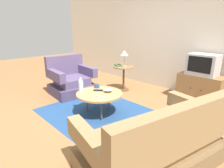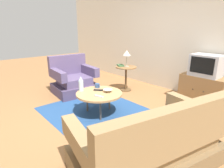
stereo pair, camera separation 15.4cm
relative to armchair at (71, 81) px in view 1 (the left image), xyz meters
name	(u,v)px [view 1 (the left image)]	position (x,y,z in m)	size (l,w,h in m)	color
ground_plane	(101,114)	(1.42, -0.25, -0.31)	(16.00, 16.00, 0.00)	olive
back_wall	(171,37)	(1.42, 2.10, 1.04)	(9.00, 0.12, 2.70)	beige
area_rug	(100,113)	(1.37, -0.23, -0.31)	(2.13, 1.75, 0.00)	navy
armchair	(71,81)	(0.00, 0.00, 0.00)	(0.92, 1.03, 0.91)	#4B3E5C
couch	(157,144)	(2.88, -0.65, -0.02)	(1.29, 1.88, 0.91)	brown
coffee_table	(99,94)	(1.37, -0.23, 0.08)	(0.86, 0.86, 0.42)	tan
side_table	(124,73)	(0.74, 1.10, 0.14)	(0.53, 0.53, 0.63)	olive
tv_stand	(200,88)	(2.41, 1.77, -0.01)	(0.91, 0.49, 0.60)	olive
television	(203,65)	(2.41, 1.75, 0.51)	(0.58, 0.43, 0.45)	#B7B7BC
table_lamp	(124,54)	(0.76, 1.10, 0.64)	(0.20, 0.20, 0.41)	#9E937A
vase	(81,84)	(1.07, -0.43, 0.24)	(0.09, 0.09, 0.28)	silver
mug	(97,86)	(1.11, -0.08, 0.15)	(0.13, 0.09, 0.08)	#335184
bowl	(108,91)	(1.45, -0.09, 0.13)	(0.17, 0.17, 0.05)	silver
tv_remote_dark	(98,90)	(1.27, -0.17, 0.12)	(0.17, 0.16, 0.02)	black
tv_remote_silver	(100,97)	(1.54, -0.37, 0.12)	(0.18, 0.09, 0.02)	#B2B2B7
book	(118,65)	(0.59, 1.05, 0.33)	(0.26, 0.22, 0.03)	#3D663D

